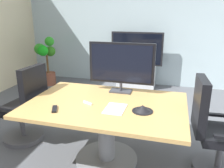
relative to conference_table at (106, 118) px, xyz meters
The scene contains 12 objects.
ground_plane 0.56m from the conference_table, ahead, with size 7.59×7.59×0.00m, color #515459.
wall_back_glass_partition 3.40m from the conference_table, 89.31° to the left, with size 6.27×0.10×2.84m, color #9EB2B7.
conference_table is the anchor object (origin of this frame).
office_chair_left 1.21m from the conference_table, behind, with size 0.61×0.59×1.09m.
office_chair_right 1.21m from the conference_table, ahead, with size 0.61×0.59×1.09m.
tv_monitor 0.71m from the conference_table, 80.43° to the left, with size 0.84×0.18×0.64m.
wall_display_unit 2.94m from the conference_table, 92.80° to the left, with size 1.20×0.36×1.31m.
potted_plant 3.40m from the conference_table, 132.28° to the left, with size 0.52×0.64×1.19m.
conference_phone 0.51m from the conference_table, 15.59° to the right, with size 0.22×0.22×0.07m.
remote_control 0.61m from the conference_table, 145.11° to the right, with size 0.05×0.17×0.02m, color black.
whiteboard_marker 0.30m from the conference_table, 157.27° to the right, with size 0.13×0.02×0.02m, color silver.
paper_notepad 0.28m from the conference_table, 44.47° to the right, with size 0.21×0.30×0.01m, color white.
Camera 1 is at (0.67, -2.31, 1.76)m, focal length 36.49 mm.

